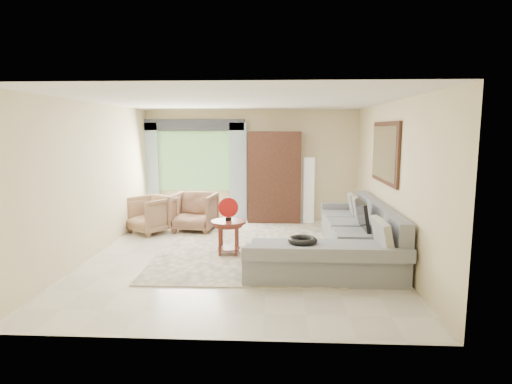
# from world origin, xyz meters

# --- Properties ---
(ground) EXTENTS (6.00, 6.00, 0.00)m
(ground) POSITION_xyz_m (0.00, 0.00, 0.00)
(ground) COLOR silver
(ground) RESTS_ON ground
(area_rug) EXTENTS (3.04, 4.03, 0.02)m
(area_rug) POSITION_xyz_m (0.08, 0.45, 0.01)
(area_rug) COLOR beige
(area_rug) RESTS_ON ground
(sectional_sofa) EXTENTS (2.30, 3.46, 0.90)m
(sectional_sofa) POSITION_xyz_m (1.78, -0.18, 0.28)
(sectional_sofa) COLOR gray
(sectional_sofa) RESTS_ON ground
(tv_screen) EXTENTS (0.14, 0.74, 0.48)m
(tv_screen) POSITION_xyz_m (2.05, -0.04, 0.72)
(tv_screen) COLOR black
(tv_screen) RESTS_ON sectional_sofa
(garden_hose) EXTENTS (0.43, 0.43, 0.09)m
(garden_hose) POSITION_xyz_m (1.00, -1.02, 0.55)
(garden_hose) COLOR black
(garden_hose) RESTS_ON sectional_sofa
(coffee_table) EXTENTS (0.60, 0.60, 0.60)m
(coffee_table) POSITION_xyz_m (-0.20, 0.02, 0.31)
(coffee_table) COLOR #511F15
(coffee_table) RESTS_ON ground
(red_disc) EXTENTS (0.34, 0.05, 0.34)m
(red_disc) POSITION_xyz_m (-0.20, 0.02, 0.83)
(red_disc) COLOR #A71110
(red_disc) RESTS_ON coffee_table
(armchair_left) EXTENTS (1.16, 1.16, 0.76)m
(armchair_left) POSITION_xyz_m (-2.02, 1.55, 0.38)
(armchair_left) COLOR #996C53
(armchair_left) RESTS_ON ground
(armchair_right) EXTENTS (0.96, 0.99, 0.81)m
(armchair_right) POSITION_xyz_m (-1.14, 1.77, 0.41)
(armchair_right) COLOR #946B50
(armchair_right) RESTS_ON ground
(potted_plant) EXTENTS (0.56, 0.49, 0.58)m
(potted_plant) POSITION_xyz_m (-2.27, 2.31, 0.29)
(potted_plant) COLOR #999999
(potted_plant) RESTS_ON ground
(armoire) EXTENTS (1.20, 0.55, 2.10)m
(armoire) POSITION_xyz_m (0.55, 2.72, 1.05)
(armoire) COLOR black
(armoire) RESTS_ON ground
(floor_lamp) EXTENTS (0.24, 0.24, 1.50)m
(floor_lamp) POSITION_xyz_m (1.35, 2.78, 0.75)
(floor_lamp) COLOR silver
(floor_lamp) RESTS_ON ground
(window) EXTENTS (1.80, 0.04, 1.40)m
(window) POSITION_xyz_m (-1.35, 2.97, 1.40)
(window) COLOR #669E59
(window) RESTS_ON wall_back
(curtain_left) EXTENTS (0.40, 0.08, 2.30)m
(curtain_left) POSITION_xyz_m (-2.40, 2.88, 1.15)
(curtain_left) COLOR #9EB7CC
(curtain_left) RESTS_ON ground
(curtain_right) EXTENTS (0.40, 0.08, 2.30)m
(curtain_right) POSITION_xyz_m (-0.30, 2.88, 1.15)
(curtain_right) COLOR #9EB7CC
(curtain_right) RESTS_ON ground
(valance) EXTENTS (2.40, 0.12, 0.26)m
(valance) POSITION_xyz_m (-1.35, 2.90, 2.25)
(valance) COLOR #1E232D
(valance) RESTS_ON wall_back
(wall_mirror) EXTENTS (0.05, 1.70, 1.05)m
(wall_mirror) POSITION_xyz_m (2.46, 0.35, 1.75)
(wall_mirror) COLOR black
(wall_mirror) RESTS_ON wall_right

